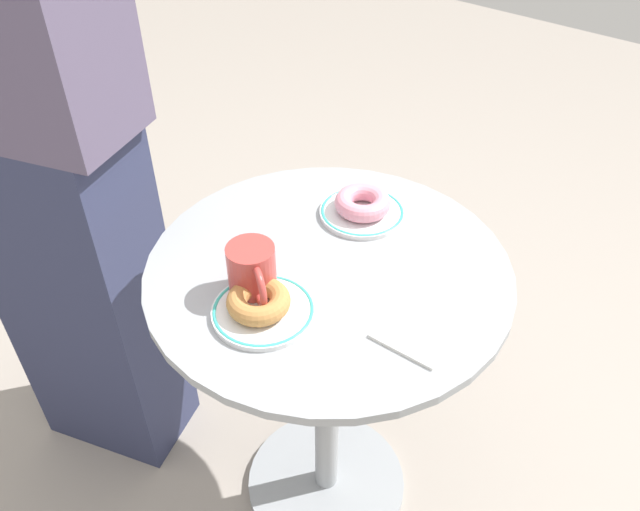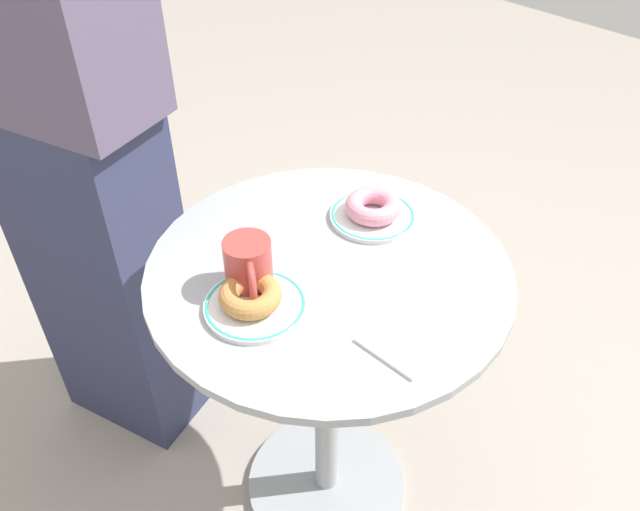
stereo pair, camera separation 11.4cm
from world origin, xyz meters
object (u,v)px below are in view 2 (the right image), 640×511
at_px(cafe_table, 328,361).
at_px(plate_left, 255,305).
at_px(person_figure, 67,128).
at_px(plate_right, 373,216).
at_px(donut_old_fashioned, 250,295).
at_px(coffee_mug, 249,266).
at_px(donut_pink_frosted, 373,206).
at_px(paper_napkin, 407,339).

relative_size(cafe_table, plate_left, 4.26).
bearing_deg(person_figure, plate_left, -87.11).
bearing_deg(plate_left, cafe_table, -2.90).
xyz_separation_m(plate_right, donut_old_fashioned, (-0.34, -0.03, 0.02)).
height_order(cafe_table, coffee_mug, coffee_mug).
bearing_deg(coffee_mug, donut_old_fashioned, -126.73).
xyz_separation_m(plate_left, person_figure, (-0.03, 0.56, 0.13)).
bearing_deg(donut_old_fashioned, cafe_table, -4.57).
height_order(plate_right, donut_pink_frosted, donut_pink_frosted).
bearing_deg(paper_napkin, cafe_table, 80.69).
bearing_deg(person_figure, paper_napkin, -78.59).
xyz_separation_m(donut_pink_frosted, person_figure, (-0.36, 0.52, 0.10)).
height_order(donut_pink_frosted, paper_napkin, donut_pink_frosted).
relative_size(plate_left, person_figure, 0.10).
relative_size(paper_napkin, coffee_mug, 1.05).
distance_m(plate_left, donut_pink_frosted, 0.33).
distance_m(donut_pink_frosted, coffee_mug, 0.30).
bearing_deg(plate_right, coffee_mug, 177.97).
relative_size(plate_left, coffee_mug, 1.50).
relative_size(cafe_table, person_figure, 0.42).
bearing_deg(coffee_mug, paper_napkin, -69.37).
bearing_deg(coffee_mug, plate_left, -119.93).
bearing_deg(plate_right, donut_old_fashioned, -174.57).
distance_m(cafe_table, plate_left, 0.32).
distance_m(donut_old_fashioned, paper_napkin, 0.27).
xyz_separation_m(coffee_mug, person_figure, (-0.06, 0.51, 0.08)).
relative_size(cafe_table, donut_pink_frosted, 6.63).
relative_size(plate_right, person_figure, 0.10).
xyz_separation_m(plate_left, donut_pink_frosted, (0.33, 0.04, 0.02)).
height_order(plate_right, person_figure, person_figure).
height_order(plate_left, paper_napkin, plate_left).
relative_size(cafe_table, plate_right, 4.35).
height_order(plate_left, coffee_mug, coffee_mug).
relative_size(cafe_table, paper_napkin, 6.11).
bearing_deg(donut_old_fashioned, plate_right, 5.43).
distance_m(donut_old_fashioned, person_figure, 0.56).
distance_m(paper_napkin, person_figure, 0.81).
height_order(paper_napkin, coffee_mug, coffee_mug).
height_order(plate_right, coffee_mug, coffee_mug).
relative_size(donut_old_fashioned, person_figure, 0.06).
xyz_separation_m(plate_left, coffee_mug, (0.03, 0.05, 0.04)).
bearing_deg(coffee_mug, plate_right, -2.03).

